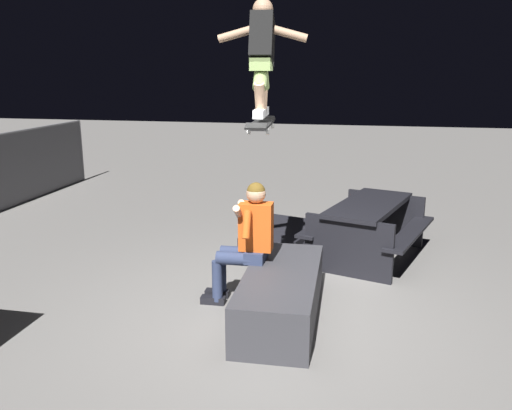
% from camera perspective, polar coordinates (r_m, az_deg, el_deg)
% --- Properties ---
extents(ground_plane, '(40.00, 40.00, 0.00)m').
position_cam_1_polar(ground_plane, '(5.50, 1.53, -11.91)').
color(ground_plane, slate).
extents(ledge_box_main, '(1.85, 0.77, 0.48)m').
position_cam_1_polar(ledge_box_main, '(5.41, 2.69, -9.56)').
color(ledge_box_main, '#38383D').
rests_on(ledge_box_main, ground).
extents(person_sitting_on_ledge, '(0.59, 0.76, 1.32)m').
position_cam_1_polar(person_sitting_on_ledge, '(5.57, -1.08, -3.46)').
color(person_sitting_on_ledge, '#2D3856').
rests_on(person_sitting_on_ledge, ground).
extents(skateboard, '(1.03, 0.29, 0.13)m').
position_cam_1_polar(skateboard, '(5.37, 0.55, 8.63)').
color(skateboard, black).
extents(skater_airborne, '(0.63, 0.89, 1.12)m').
position_cam_1_polar(skater_airborne, '(5.40, 0.64, 15.96)').
color(skater_airborne, white).
extents(kicker_ramp, '(1.19, 1.06, 0.39)m').
position_cam_1_polar(kicker_ramp, '(7.67, 2.63, -3.75)').
color(kicker_ramp, black).
rests_on(kicker_ramp, ground).
extents(picnic_table_back, '(2.02, 1.79, 0.75)m').
position_cam_1_polar(picnic_table_back, '(7.17, 11.90, -1.70)').
color(picnic_table_back, black).
rests_on(picnic_table_back, ground).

